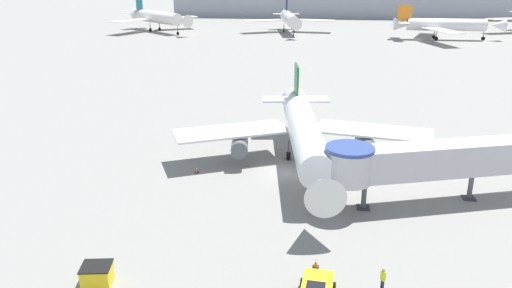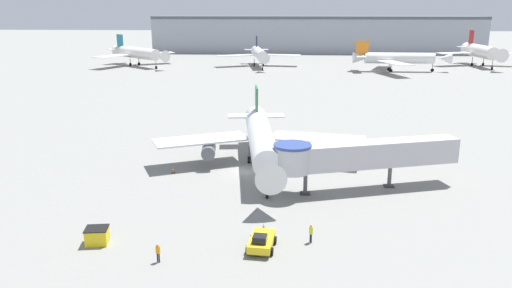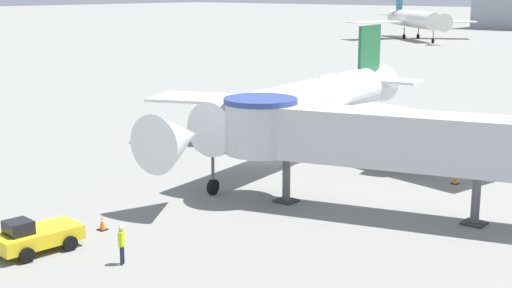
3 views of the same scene
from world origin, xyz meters
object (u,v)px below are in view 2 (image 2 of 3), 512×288
object	(u,v)px
traffic_cone_port_wing	(173,170)
traffic_cone_starboard_wing	(347,166)
ground_crew_marshaller	(311,232)
background_jet_red_tail	(481,51)
traffic_cone_near_nose	(264,227)
background_jet_orange_tail	(397,58)
jet_bridge	(355,155)
pushback_tug_yellow	(261,241)
ground_crew_wing_walker	(158,252)
background_jet_teal_tail	(137,53)
service_container_yellow	(97,236)
main_airplane	(261,139)
background_jet_navy_tail	(259,54)

from	to	relation	value
traffic_cone_port_wing	traffic_cone_starboard_wing	size ratio (longest dim) A/B	0.98
ground_crew_marshaller	background_jet_red_tail	distance (m)	153.97
traffic_cone_near_nose	background_jet_orange_tail	distance (m)	126.46
background_jet_orange_tail	jet_bridge	bearing A→B (deg)	166.93
pushback_tug_yellow	ground_crew_marshaller	size ratio (longest dim) A/B	2.32
ground_crew_wing_walker	background_jet_orange_tail	xyz separation A→B (m)	(44.35, 127.70, 3.32)
pushback_tug_yellow	traffic_cone_port_wing	xyz separation A→B (m)	(-12.10, 19.52, -0.40)
jet_bridge	pushback_tug_yellow	distance (m)	18.11
pushback_tug_yellow	background_jet_teal_tail	xyz separation A→B (m)	(-51.05, 134.10, 3.90)
background_jet_red_tail	service_container_yellow	bearing A→B (deg)	-122.33
jet_bridge	background_jet_red_tail	world-z (taller)	background_jet_red_tail
ground_crew_wing_walker	traffic_cone_port_wing	bearing A→B (deg)	-58.07
main_airplane	background_jet_navy_tail	distance (m)	113.13
traffic_cone_starboard_wing	ground_crew_wing_walker	size ratio (longest dim) A/B	0.42
ground_crew_wing_walker	jet_bridge	bearing A→B (deg)	-112.80
ground_crew_marshaller	ground_crew_wing_walker	distance (m)	13.11
main_airplane	ground_crew_wing_walker	world-z (taller)	main_airplane
background_jet_teal_tail	ground_crew_marshaller	bearing A→B (deg)	-114.41
ground_crew_wing_walker	background_jet_navy_tail	bearing A→B (deg)	-67.97
traffic_cone_port_wing	background_jet_orange_tail	xyz separation A→B (m)	(48.31, 105.34, 3.94)
main_airplane	background_jet_teal_tail	size ratio (longest dim) A/B	1.07
ground_crew_marshaller	pushback_tug_yellow	bearing A→B (deg)	82.08
jet_bridge	traffic_cone_starboard_wing	world-z (taller)	jet_bridge
traffic_cone_near_nose	background_jet_navy_tail	bearing A→B (deg)	93.67
main_airplane	traffic_cone_near_nose	size ratio (longest dim) A/B	40.59
ground_crew_marshaller	background_jet_navy_tail	distance (m)	134.61
ground_crew_marshaller	traffic_cone_port_wing	bearing A→B (deg)	14.78
ground_crew_marshaller	jet_bridge	bearing A→B (deg)	-48.79
traffic_cone_near_nose	background_jet_navy_tail	world-z (taller)	background_jet_navy_tail
jet_bridge	background_jet_teal_tail	bearing A→B (deg)	99.77
jet_bridge	background_jet_teal_tail	xyz separation A→B (m)	(-60.58, 119.07, 0.53)
service_container_yellow	background_jet_orange_tail	size ratio (longest dim) A/B	0.07
pushback_tug_yellow	service_container_yellow	world-z (taller)	pushback_tug_yellow
service_container_yellow	ground_crew_marshaller	size ratio (longest dim) A/B	1.27
traffic_cone_near_nose	background_jet_red_tail	world-z (taller)	background_jet_red_tail
jet_bridge	background_jet_navy_tail	xyz separation A→B (m)	(-17.99, 120.44, 0.32)
background_jet_orange_tail	background_jet_red_tail	distance (m)	36.10
ground_crew_marshaller	background_jet_orange_tail	size ratio (longest dim) A/B	0.05
main_airplane	background_jet_teal_tail	xyz separation A→B (m)	(-49.69, 111.55, 0.89)
pushback_tug_yellow	background_jet_red_tail	world-z (taller)	background_jet_red_tail
pushback_tug_yellow	background_jet_orange_tail	distance (m)	130.06
main_airplane	pushback_tug_yellow	world-z (taller)	main_airplane
pushback_tug_yellow	traffic_cone_starboard_wing	xyz separation A→B (m)	(9.71, 22.88, -0.40)
traffic_cone_starboard_wing	traffic_cone_port_wing	bearing A→B (deg)	-171.24
traffic_cone_starboard_wing	ground_crew_marshaller	distance (m)	22.09
pushback_tug_yellow	ground_crew_marshaller	xyz separation A→B (m)	(4.23, 1.49, 0.27)
ground_crew_marshaller	ground_crew_wing_walker	bearing A→B (deg)	81.89
jet_bridge	background_jet_orange_tail	bearing A→B (deg)	59.15
ground_crew_marshaller	background_jet_orange_tail	world-z (taller)	background_jet_orange_tail
main_airplane	traffic_cone_port_wing	size ratio (longest dim) A/B	43.16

